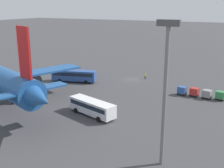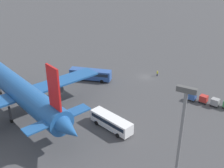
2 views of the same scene
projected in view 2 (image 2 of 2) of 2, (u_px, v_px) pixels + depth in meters
ground_plane at (146, 77)px, 86.47m from camera, size 600.00×600.00×0.00m
airplane at (19, 90)px, 64.06m from camera, size 45.85×39.37×17.75m
shuttle_bus_near at (90, 74)px, 83.60m from camera, size 12.68×6.02×3.29m
shuttle_bus_far at (111, 121)px, 61.25m from camera, size 10.98×5.65×3.01m
worker_person at (157, 73)px, 86.64m from camera, size 0.38×0.38×1.74m
cargo_cart_grey at (215, 102)px, 70.09m from camera, size 2.24×1.98×2.06m
cargo_cart_red at (204, 99)px, 71.60m from camera, size 2.24×1.98×2.06m
cargo_cart_blue at (192, 96)px, 72.69m from camera, size 2.24×1.98×2.06m
light_pole at (181, 133)px, 40.96m from camera, size 2.80×0.70×19.24m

